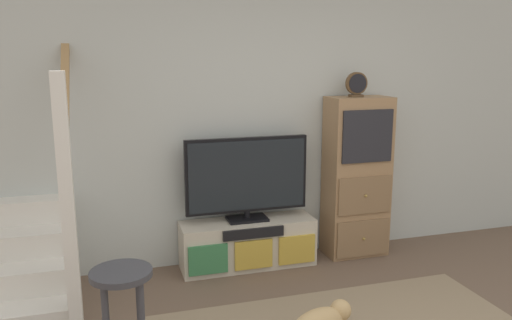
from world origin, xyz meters
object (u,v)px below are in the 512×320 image
television (247,177)px  bar_stool_near (123,304)px  media_console (248,243)px  side_cabinet (357,177)px  desk_clock (356,85)px

television → bar_stool_near: television is taller
media_console → side_cabinet: side_cabinet is taller
television → bar_stool_near: bearing=-126.6°
media_console → side_cabinet: size_ratio=0.80×
media_console → bar_stool_near: 1.93m
television → bar_stool_near: 1.94m
television → side_cabinet: 1.08m
bar_stool_near → desk_clock: bearing=34.8°
media_console → desk_clock: bearing=-0.3°
bar_stool_near → television: bearing=53.4°
media_console → side_cabinet: (1.08, 0.01, 0.54)m
media_console → television: bearing=90.0°
media_console → side_cabinet: bearing=0.5°
side_cabinet → desk_clock: bearing=-163.0°
side_cabinet → bar_stool_near: (-2.23, -1.53, -0.21)m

